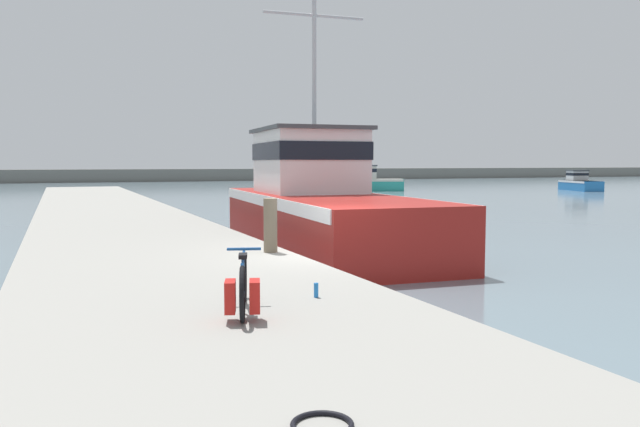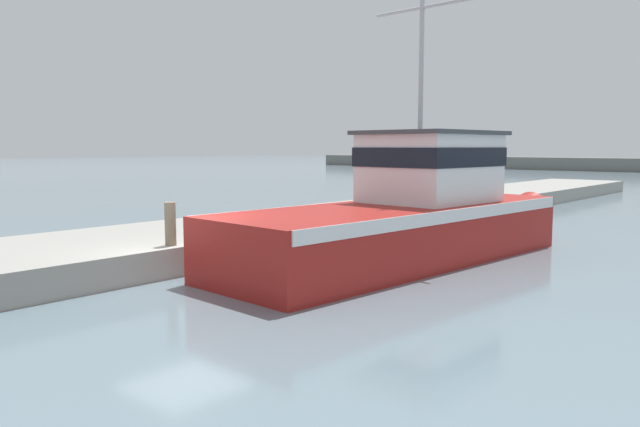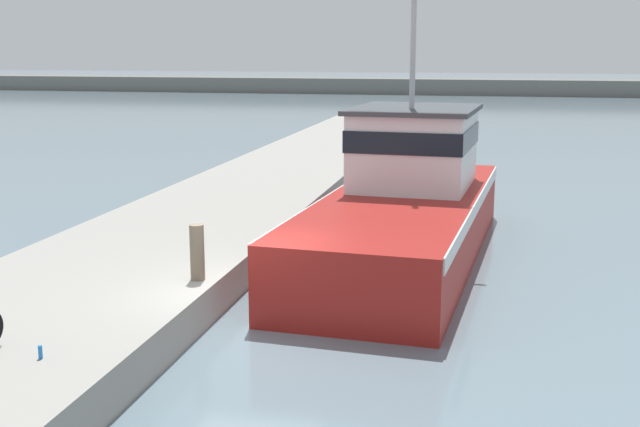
% 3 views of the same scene
% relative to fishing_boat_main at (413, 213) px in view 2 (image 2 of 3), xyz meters
% --- Properties ---
extents(ground_plane, '(320.00, 320.00, 0.00)m').
position_rel_fishing_boat_main_xyz_m(ground_plane, '(-2.39, -6.35, -1.35)').
color(ground_plane, slate).
extents(dock_pier, '(5.20, 80.00, 0.76)m').
position_rel_fishing_boat_main_xyz_m(dock_pier, '(-5.66, -6.35, -0.98)').
color(dock_pier, gray).
rests_on(dock_pier, ground_plane).
extents(fishing_boat_main, '(4.53, 14.04, 8.28)m').
position_rel_fishing_boat_main_xyz_m(fishing_boat_main, '(0.00, 0.00, 0.00)').
color(fishing_boat_main, maroon).
rests_on(fishing_boat_main, ground_plane).
extents(mooring_post, '(0.28, 0.28, 1.10)m').
position_rel_fishing_boat_main_xyz_m(mooring_post, '(-3.48, -5.88, -0.04)').
color(mooring_post, '#756651').
rests_on(mooring_post, dock_pier).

